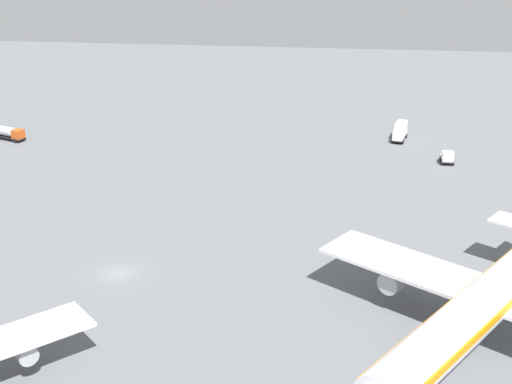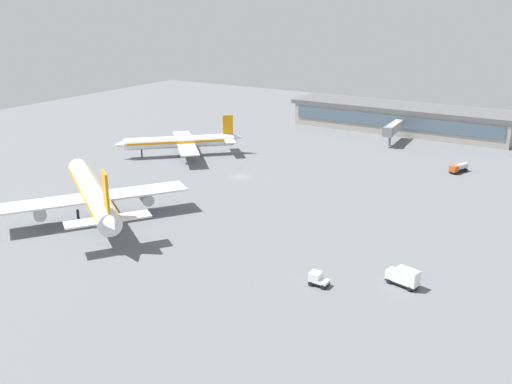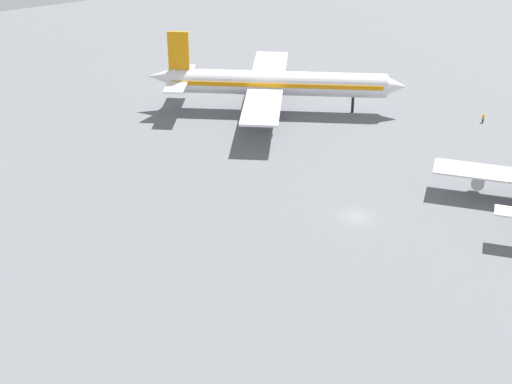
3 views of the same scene
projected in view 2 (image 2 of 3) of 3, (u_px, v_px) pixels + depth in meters
ground at (241, 177)px, 156.62m from camera, size 288.00×288.00×0.00m
terminal_building at (401, 118)px, 208.76m from camera, size 80.25×18.43×9.53m
airplane_at_gate at (181, 142)px, 176.33m from camera, size 31.62×30.65×12.07m
airplane_taxiing at (92, 193)px, 125.89m from camera, size 44.22×37.30×15.46m
catering_truck at (404, 277)px, 96.53m from camera, size 5.89×3.24×3.30m
fuel_truck at (459, 168)px, 160.12m from camera, size 4.11×6.55×2.50m
baggage_tug at (318, 279)px, 97.00m from camera, size 3.22×2.23×2.30m
ground_crew_worker at (82, 166)px, 163.41m from camera, size 0.55×0.49×1.67m
jet_bridge at (393, 128)px, 191.21m from camera, size 4.06×16.39×6.74m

